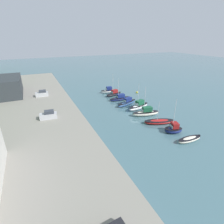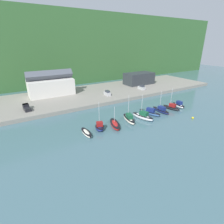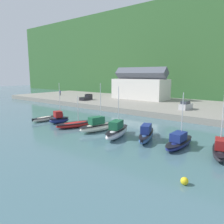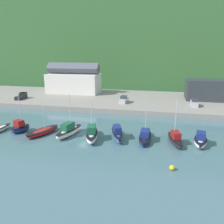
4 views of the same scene
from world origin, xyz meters
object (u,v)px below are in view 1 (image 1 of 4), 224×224
(moored_boat_8, at_px, (109,91))
(mooring_buoy_0, at_px, (137,92))
(moored_boat_2, at_px, (159,122))
(moored_boat_6, at_px, (120,98))
(moored_boat_5, at_px, (127,103))
(parked_car_1, at_px, (42,94))
(moored_boat_3, at_px, (146,113))
(moored_boat_0, at_px, (190,139))
(moored_boat_1, at_px, (173,129))
(moored_boat_4, at_px, (139,106))
(moored_boat_7, at_px, (114,94))
(parked_car_0, at_px, (49,115))

(moored_boat_8, xyz_separation_m, mooring_buoy_0, (-5.18, -10.02, -0.53))
(moored_boat_2, height_order, moored_boat_6, moored_boat_6)
(moored_boat_5, xyz_separation_m, parked_car_1, (16.97, 24.51, 1.41))
(moored_boat_5, xyz_separation_m, moored_boat_6, (5.29, -0.13, -0.13))
(moored_boat_3, xyz_separation_m, mooring_buoy_0, (19.15, -9.23, -0.62))
(moored_boat_2, distance_m, mooring_buoy_0, 26.17)
(moored_boat_6, distance_m, moored_boat_8, 9.63)
(moored_boat_0, relative_size, mooring_buoy_0, 8.30)
(moored_boat_0, distance_m, moored_boat_1, 4.38)
(moored_boat_6, xyz_separation_m, parked_car_1, (11.68, 24.63, 1.53))
(moored_boat_8, bearing_deg, moored_boat_4, -166.13)
(moored_boat_0, distance_m, moored_boat_3, 14.94)
(moored_boat_7, height_order, parked_car_1, moored_boat_7)
(moored_boat_7, height_order, moored_boat_8, moored_boat_7)
(moored_boat_3, relative_size, moored_boat_4, 1.05)
(moored_boat_8, height_order, parked_car_1, parked_car_1)
(moored_boat_1, height_order, mooring_buoy_0, moored_boat_1)
(mooring_buoy_0, bearing_deg, moored_boat_8, 62.66)
(moored_boat_3, distance_m, parked_car_1, 36.56)
(moored_boat_1, bearing_deg, mooring_buoy_0, 2.41)
(moored_boat_0, height_order, parked_car_0, parked_car_0)
(moored_boat_3, bearing_deg, moored_boat_0, -163.04)
(moored_boat_1, distance_m, parked_car_0, 30.89)
(moored_boat_0, xyz_separation_m, parked_car_0, (21.47, 26.19, 1.80))
(moored_boat_1, distance_m, moored_boat_3, 10.58)
(moored_boat_2, bearing_deg, moored_boat_0, -157.96)
(moored_boat_0, bearing_deg, mooring_buoy_0, -12.33)
(moored_boat_0, bearing_deg, moored_boat_2, 4.44)
(moored_boat_1, bearing_deg, parked_car_1, 53.80)
(moored_boat_5, distance_m, moored_boat_7, 10.61)
(moored_boat_1, xyz_separation_m, moored_boat_7, (30.59, 0.77, -0.10))
(moored_boat_6, distance_m, parked_car_0, 26.03)
(moored_boat_2, bearing_deg, moored_boat_1, -161.42)
(moored_boat_3, height_order, mooring_buoy_0, moored_boat_3)
(moored_boat_5, bearing_deg, parked_car_0, 77.41)
(parked_car_1, bearing_deg, moored_boat_2, -138.96)
(moored_boat_0, relative_size, moored_boat_8, 0.98)
(moored_boat_7, distance_m, parked_car_0, 28.32)
(moored_boat_5, height_order, parked_car_0, parked_car_0)
(moored_boat_5, bearing_deg, moored_boat_8, -19.15)
(parked_car_1, bearing_deg, moored_boat_1, -143.09)
(parked_car_0, height_order, parked_car_1, same)
(moored_boat_8, distance_m, mooring_buoy_0, 11.29)
(moored_boat_5, xyz_separation_m, moored_boat_7, (10.60, -0.33, -0.06))
(moored_boat_7, xyz_separation_m, parked_car_0, (-13.45, 24.88, 1.47))
(moored_boat_2, bearing_deg, moored_boat_8, 21.30)
(moored_boat_5, bearing_deg, moored_boat_2, 165.22)
(moored_boat_5, bearing_deg, moored_boat_3, 165.48)
(parked_car_0, bearing_deg, moored_boat_0, -123.31)
(moored_boat_5, bearing_deg, moored_boat_4, -178.91)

